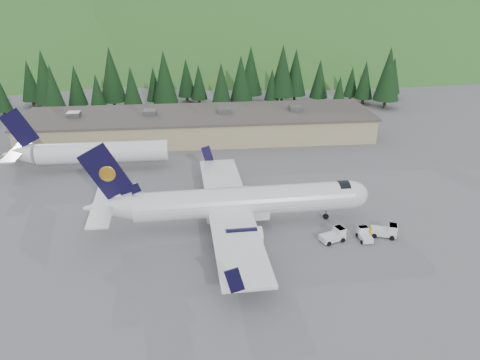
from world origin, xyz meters
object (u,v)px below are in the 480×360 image
baggage_tug_a (334,235)px  baggage_tug_c (364,235)px  airliner (236,203)px  ramp_worker (370,232)px  second_airliner (86,152)px  terminal_building (200,125)px  baggage_tug_b (386,231)px

baggage_tug_a → baggage_tug_c: (3.94, -0.05, -0.12)m
airliner → baggage_tug_a: airliner is taller
ramp_worker → second_airliner: bearing=-29.6°
airliner → second_airliner: airliner is taller
airliner → baggage_tug_a: (12.06, -5.25, -2.61)m
baggage_tug_a → terminal_building: bearing=91.0°
baggage_tug_c → terminal_building: (-19.89, 43.34, 1.98)m
second_airliner → baggage_tug_b: (42.84, -26.94, -2.54)m
baggage_tug_b → baggage_tug_c: size_ratio=1.35×
terminal_building → baggage_tug_a: bearing=-69.8°
baggage_tug_b → ramp_worker: 2.15m
second_airliner → terminal_building: 25.55m
ramp_worker → airliner: bearing=-12.4°
baggage_tug_b → airliner: bearing=-173.9°
baggage_tug_c → ramp_worker: bearing=-69.0°
baggage_tug_b → baggage_tug_c: (-3.03, -0.40, -0.14)m
baggage_tug_a → ramp_worker: 4.84m
baggage_tug_a → baggage_tug_c: 3.94m
second_airliner → terminal_building: second_airliner is taller
baggage_tug_a → baggage_tug_b: (6.97, 0.35, 0.03)m
airliner → ramp_worker: bearing=-18.4°
baggage_tug_c → ramp_worker: ramp_worker is taller
baggage_tug_c → ramp_worker: 0.97m
terminal_building → baggage_tug_b: bearing=-61.9°
airliner → second_airliner: (-23.81, 22.04, -0.04)m
ramp_worker → baggage_tug_b: bearing=-174.8°
baggage_tug_b → terminal_building: size_ratio=0.05×
airliner → baggage_tug_c: bearing=-20.4°
terminal_building → airliner: bearing=-84.1°
airliner → baggage_tug_a: bearing=-25.5°
baggage_tug_a → baggage_tug_b: baggage_tug_b is taller
airliner → terminal_building: size_ratio=0.54×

